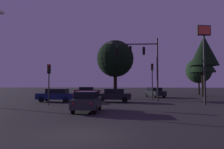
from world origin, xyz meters
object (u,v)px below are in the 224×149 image
store_sign_illuminated (204,47)px  tree_behind_sign (204,51)px  traffic_light_corner_right (152,74)px  car_crossing_left (113,95)px  car_parked_lot (87,91)px  tree_left_far (203,61)px  tree_center_horizon (115,59)px  car_nearside_lane (87,101)px  car_crossing_right (56,95)px  traffic_signal_mast_arm (142,58)px  traffic_light_corner_left (49,76)px  tree_right_cluster (199,71)px  car_far_lane (155,92)px

store_sign_illuminated → tree_behind_sign: (2.70, 7.21, 0.73)m
traffic_light_corner_right → store_sign_illuminated: bearing=-58.2°
car_crossing_left → car_parked_lot: 13.85m
tree_left_far → tree_center_horizon: tree_center_horizon is taller
car_nearside_lane → car_parked_lot: bearing=99.5°
car_crossing_right → tree_behind_sign: (18.42, 4.43, 5.65)m
car_nearside_lane → store_sign_illuminated: 13.05m
traffic_signal_mast_arm → car_nearside_lane: bearing=-118.0°
car_parked_lot → store_sign_illuminated: 21.94m
tree_left_far → tree_center_horizon: size_ratio=0.94×
car_crossing_left → tree_left_far: bearing=37.7°
tree_behind_sign → tree_center_horizon: (-11.84, 1.36, -0.84)m
traffic_light_corner_left → store_sign_illuminated: 15.68m
traffic_light_corner_right → car_nearside_lane: size_ratio=1.16×
traffic_light_corner_right → car_nearside_lane: traffic_light_corner_right is taller
car_crossing_right → tree_left_far: (20.63, 11.11, 4.98)m
store_sign_illuminated → tree_behind_sign: 7.73m
tree_right_cluster → tree_center_horizon: bearing=-143.3°
traffic_light_corner_left → store_sign_illuminated: bearing=2.7°
traffic_signal_mast_arm → car_far_lane: bearing=71.5°
traffic_light_corner_right → car_crossing_left: size_ratio=1.14×
traffic_signal_mast_arm → car_crossing_right: traffic_signal_mast_arm is taller
store_sign_illuminated → tree_behind_sign: size_ratio=0.93×
tree_center_horizon → traffic_signal_mast_arm: bearing=-54.7°
car_crossing_right → car_nearside_lane: bearing=-59.1°
car_far_lane → car_nearside_lane: bearing=-113.8°
traffic_light_corner_right → car_nearside_lane: bearing=-118.0°
car_parked_lot → tree_center_horizon: tree_center_horizon is taller
car_far_lane → store_sign_illuminated: (3.18, -11.59, 4.93)m
car_nearside_lane → tree_center_horizon: 14.99m
car_far_lane → tree_center_horizon: tree_center_horizon is taller
traffic_light_corner_right → tree_left_far: bearing=38.0°
car_far_lane → tree_behind_sign: 9.26m
car_crossing_left → car_parked_lot: bearing=111.9°
traffic_light_corner_left → tree_left_far: 25.20m
car_crossing_right → store_sign_illuminated: (15.72, -2.79, 4.93)m
traffic_signal_mast_arm → tree_behind_sign: bearing=21.8°
tree_left_far → car_crossing_left: bearing=-142.3°
store_sign_illuminated → tree_right_cluster: size_ratio=1.12×
traffic_light_corner_right → car_parked_lot: bearing=138.1°
car_parked_lot → store_sign_illuminated: (14.33, -15.87, 4.92)m
traffic_light_corner_left → traffic_light_corner_right: bearing=33.9°
tree_left_far → traffic_signal_mast_arm: bearing=-136.7°
traffic_light_corner_right → tree_left_far: 11.82m
traffic_light_corner_right → car_crossing_right: bearing=-160.8°
car_crossing_right → traffic_light_corner_right: bearing=19.2°
car_far_lane → store_sign_illuminated: store_sign_illuminated is taller
car_nearside_lane → car_far_lane: size_ratio=0.91×
traffic_signal_mast_arm → car_far_lane: (2.59, 7.77, -4.37)m
traffic_signal_mast_arm → tree_left_far: (10.69, 10.08, 0.61)m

